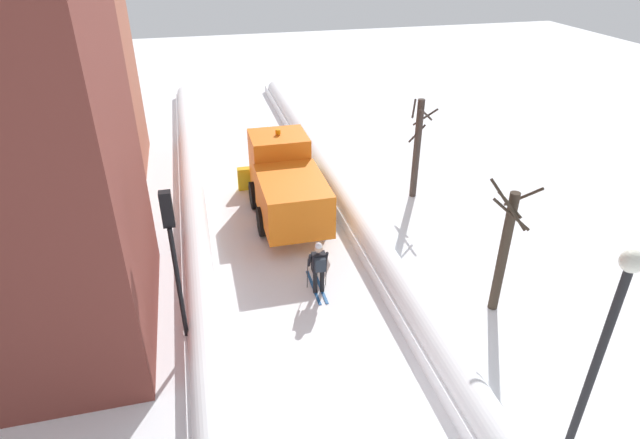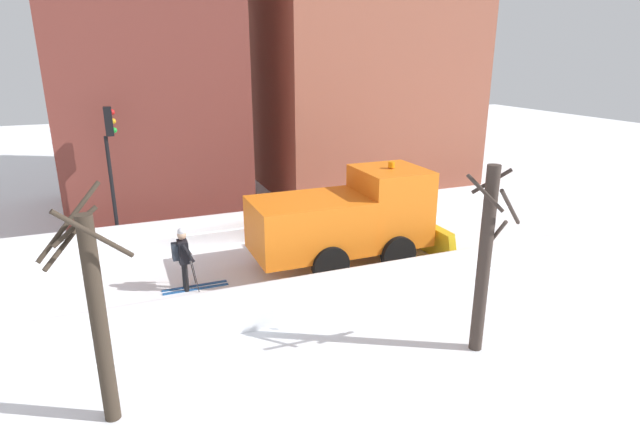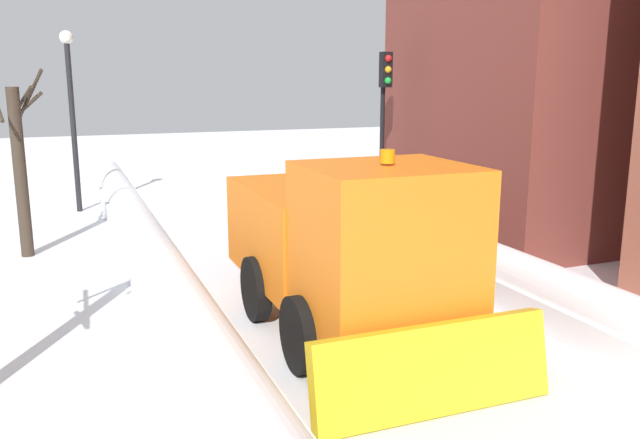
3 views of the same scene
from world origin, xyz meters
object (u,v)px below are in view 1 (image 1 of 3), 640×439
Objects in this scene: plow_truck at (286,183)px; bare_tree_near at (504,249)px; street_lamp at (603,343)px; traffic_light_pole at (173,245)px; bare_tree_mid at (417,147)px; skier at (319,266)px.

bare_tree_near reaches higher than plow_truck.
plow_truck is at bearing 106.76° from street_lamp.
bare_tree_near is (8.89, -0.50, -1.19)m from traffic_light_pole.
plow_truck is 8.60m from bare_tree_near.
traffic_light_pole is at bearing -143.36° from bare_tree_mid.
bare_tree_near reaches higher than skier.
plow_truck is 12.77m from street_lamp.
plow_truck is 1.44× the size of bare_tree_mid.
plow_truck is 1.11× the size of street_lamp.
bare_tree_near is 1.02× the size of bare_tree_mid.
bare_tree_near is (1.29, 5.06, -1.31)m from street_lamp.
skier is 4.85m from traffic_light_pole.
bare_tree_mid is at bearing 45.40° from skier.
bare_tree_mid is at bearing 85.50° from bare_tree_near.
bare_tree_near is (4.93, -7.02, 0.61)m from plow_truck.
traffic_light_pole reaches higher than skier.
bare_tree_mid is (1.88, 12.61, -1.22)m from street_lamp.
traffic_light_pole is (-4.01, -1.51, 2.27)m from skier.
bare_tree_mid is at bearing 36.64° from traffic_light_pole.
bare_tree_near reaches higher than bare_tree_mid.
street_lamp reaches higher than bare_tree_near.
street_lamp is (7.61, -5.56, 0.13)m from traffic_light_pole.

